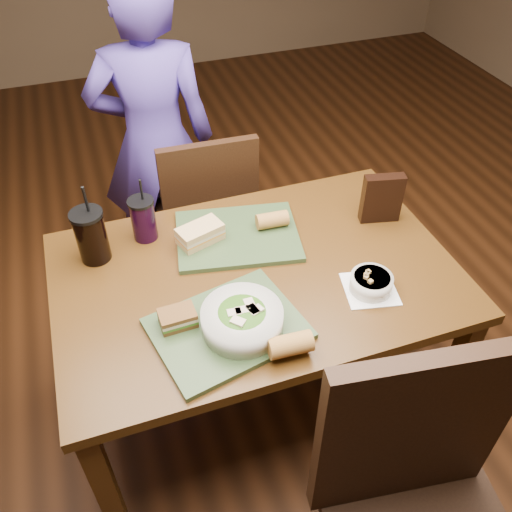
{
  "coord_description": "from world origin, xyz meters",
  "views": [
    {
      "loc": [
        -0.42,
        -1.21,
        1.97
      ],
      "look_at": [
        0.0,
        0.0,
        0.82
      ],
      "focal_mm": 38.0,
      "sensor_mm": 36.0,
      "label": 1
    }
  ],
  "objects_px": {
    "chair_far": "(207,215)",
    "sandwich_near": "(178,318)",
    "diner": "(155,143)",
    "cup_berry": "(143,219)",
    "baguette_near": "(290,345)",
    "baguette_far": "(272,220)",
    "tray_near": "(228,328)",
    "soup_bowl": "(371,283)",
    "cup_cola": "(91,236)",
    "tray_far": "(238,236)",
    "chip_bag": "(382,198)",
    "sandwich_far": "(200,234)",
    "salad_bowl": "(242,319)",
    "dining_table": "(256,291)"
  },
  "relations": [
    {
      "from": "sandwich_near",
      "to": "chip_bag",
      "type": "height_order",
      "value": "chip_bag"
    },
    {
      "from": "chair_far",
      "to": "cup_berry",
      "type": "relative_size",
      "value": 3.8
    },
    {
      "from": "cup_berry",
      "to": "baguette_near",
      "type": "bearing_deg",
      "value": -66.33
    },
    {
      "from": "dining_table",
      "to": "salad_bowl",
      "type": "bearing_deg",
      "value": -117.96
    },
    {
      "from": "sandwich_near",
      "to": "cup_cola",
      "type": "bearing_deg",
      "value": 115.96
    },
    {
      "from": "chair_far",
      "to": "sandwich_near",
      "type": "relative_size",
      "value": 8.56
    },
    {
      "from": "diner",
      "to": "cup_cola",
      "type": "xyz_separation_m",
      "value": [
        -0.33,
        -0.69,
        0.1
      ]
    },
    {
      "from": "sandwich_far",
      "to": "cup_berry",
      "type": "xyz_separation_m",
      "value": [
        -0.17,
        0.1,
        0.03
      ]
    },
    {
      "from": "diner",
      "to": "cup_berry",
      "type": "xyz_separation_m",
      "value": [
        -0.16,
        -0.64,
        0.09
      ]
    },
    {
      "from": "chair_far",
      "to": "cup_berry",
      "type": "xyz_separation_m",
      "value": [
        -0.3,
        -0.36,
        0.32
      ]
    },
    {
      "from": "dining_table",
      "to": "chair_far",
      "type": "xyz_separation_m",
      "value": [
        -0.0,
        0.65,
        -0.15
      ]
    },
    {
      "from": "tray_far",
      "to": "sandwich_far",
      "type": "bearing_deg",
      "value": 176.74
    },
    {
      "from": "tray_near",
      "to": "baguette_far",
      "type": "xyz_separation_m",
      "value": [
        0.28,
        0.39,
        0.04
      ]
    },
    {
      "from": "cup_berry",
      "to": "chip_bag",
      "type": "bearing_deg",
      "value": -12.16
    },
    {
      "from": "chip_bag",
      "to": "sandwich_far",
      "type": "bearing_deg",
      "value": -173.73
    },
    {
      "from": "soup_bowl",
      "to": "sandwich_near",
      "type": "bearing_deg",
      "value": 175.94
    },
    {
      "from": "tray_far",
      "to": "soup_bowl",
      "type": "relative_size",
      "value": 2.2
    },
    {
      "from": "baguette_far",
      "to": "chip_bag",
      "type": "relative_size",
      "value": 0.6
    },
    {
      "from": "sandwich_far",
      "to": "tray_far",
      "type": "bearing_deg",
      "value": -3.26
    },
    {
      "from": "baguette_near",
      "to": "cup_berry",
      "type": "xyz_separation_m",
      "value": [
        -0.28,
        0.65,
        0.03
      ]
    },
    {
      "from": "diner",
      "to": "dining_table",
      "type": "bearing_deg",
      "value": 108.07
    },
    {
      "from": "soup_bowl",
      "to": "baguette_far",
      "type": "xyz_separation_m",
      "value": [
        -0.19,
        0.38,
        0.02
      ]
    },
    {
      "from": "tray_far",
      "to": "chair_far",
      "type": "bearing_deg",
      "value": 89.87
    },
    {
      "from": "baguette_far",
      "to": "sandwich_near",
      "type": "bearing_deg",
      "value": -141.06
    },
    {
      "from": "sandwich_far",
      "to": "dining_table",
      "type": "bearing_deg",
      "value": -54.78
    },
    {
      "from": "soup_bowl",
      "to": "chip_bag",
      "type": "bearing_deg",
      "value": 57.53
    },
    {
      "from": "baguette_far",
      "to": "cup_cola",
      "type": "distance_m",
      "value": 0.61
    },
    {
      "from": "dining_table",
      "to": "cup_cola",
      "type": "bearing_deg",
      "value": 153.38
    },
    {
      "from": "baguette_far",
      "to": "cup_berry",
      "type": "relative_size",
      "value": 0.46
    },
    {
      "from": "chip_bag",
      "to": "soup_bowl",
      "type": "bearing_deg",
      "value": -109.84
    },
    {
      "from": "soup_bowl",
      "to": "tray_near",
      "type": "bearing_deg",
      "value": -178.29
    },
    {
      "from": "tray_near",
      "to": "cup_berry",
      "type": "bearing_deg",
      "value": 106.22
    },
    {
      "from": "tray_near",
      "to": "soup_bowl",
      "type": "relative_size",
      "value": 2.2
    },
    {
      "from": "salad_bowl",
      "to": "cup_berry",
      "type": "xyz_separation_m",
      "value": [
        -0.19,
        0.52,
        0.02
      ]
    },
    {
      "from": "diner",
      "to": "soup_bowl",
      "type": "xyz_separation_m",
      "value": [
        0.46,
        -1.13,
        0.04
      ]
    },
    {
      "from": "tray_near",
      "to": "soup_bowl",
      "type": "xyz_separation_m",
      "value": [
        0.47,
        0.01,
        0.02
      ]
    },
    {
      "from": "dining_table",
      "to": "chair_far",
      "type": "distance_m",
      "value": 0.67
    },
    {
      "from": "soup_bowl",
      "to": "baguette_near",
      "type": "relative_size",
      "value": 1.55
    },
    {
      "from": "chair_far",
      "to": "tray_far",
      "type": "relative_size",
      "value": 2.19
    },
    {
      "from": "chair_far",
      "to": "cup_berry",
      "type": "height_order",
      "value": "cup_berry"
    },
    {
      "from": "sandwich_far",
      "to": "baguette_far",
      "type": "distance_m",
      "value": 0.26
    },
    {
      "from": "baguette_far",
      "to": "chair_far",
      "type": "bearing_deg",
      "value": 105.39
    },
    {
      "from": "dining_table",
      "to": "salad_bowl",
      "type": "height_order",
      "value": "salad_bowl"
    },
    {
      "from": "cup_cola",
      "to": "chip_bag",
      "type": "xyz_separation_m",
      "value": [
        1.0,
        -0.12,
        -0.0
      ]
    },
    {
      "from": "diner",
      "to": "sandwich_near",
      "type": "height_order",
      "value": "diner"
    },
    {
      "from": "tray_near",
      "to": "baguette_far",
      "type": "distance_m",
      "value": 0.49
    },
    {
      "from": "tray_near",
      "to": "cup_berry",
      "type": "xyz_separation_m",
      "value": [
        -0.15,
        0.5,
        0.07
      ]
    },
    {
      "from": "cup_berry",
      "to": "tray_far",
      "type": "bearing_deg",
      "value": -20.35
    },
    {
      "from": "dining_table",
      "to": "sandwich_far",
      "type": "height_order",
      "value": "sandwich_far"
    },
    {
      "from": "cup_cola",
      "to": "cup_berry",
      "type": "xyz_separation_m",
      "value": [
        0.18,
        0.05,
        -0.02
      ]
    }
  ]
}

